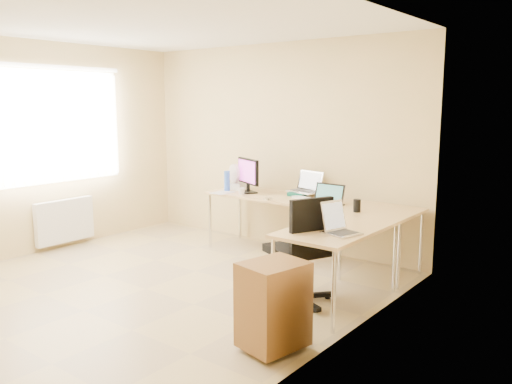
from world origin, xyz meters
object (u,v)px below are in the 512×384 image
Objects in this scene: water_bottle at (227,181)px; office_chair at (297,249)px; laptop_center at (305,182)px; desk_main at (306,230)px; mug at (242,191)px; cabinet at (273,304)px; desk_fan at (237,178)px; desk_return at (338,265)px; laptop_return at (342,221)px; laptop_black at (325,195)px; monitor at (248,176)px; keyboard at (307,199)px.

water_bottle is 0.25× the size of office_chair.
desk_main is at bearing -38.50° from laptop_center.
mug is 0.34m from water_bottle.
cabinet is (1.23, -2.33, -0.54)m from laptop_center.
desk_main is 1.21m from desk_fan.
office_chair reaches higher than desk_return.
desk_fan reaches higher than office_chair.
cabinet is at bearing -63.48° from desk_main.
office_chair reaches higher than laptop_return.
water_bottle is 0.80× the size of laptop_return.
desk_main is 0.61m from laptop_black.
laptop_return is (1.94, -1.00, 0.07)m from mug.
desk_fan is at bearing -172.01° from monitor.
keyboard is at bearing 128.23° from cabinet.
laptop_black is 2.15m from cabinet.
desk_main is 6.02× the size of keyboard.
water_bottle is (-0.28, -0.08, -0.09)m from monitor.
desk_main is 1.40m from desk_return.
water_bottle is 0.16m from desk_fan.
desk_fan is at bearing 153.64° from desk_return.
desk_fan reaches higher than water_bottle.
desk_return is 1.16m from laptop_black.
monitor reaches higher than laptop_center.
mug is 0.34× the size of water_bottle.
desk_main is at bearing 58.80° from laptop_return.
desk_return reaches higher than cabinet.
laptop_black is 1.40× the size of water_bottle.
laptop_black is at bearing 15.87° from desk_fan.
monitor reaches higher than water_bottle.
desk_return is 1.26× the size of office_chair.
desk_fan reaches higher than desk_return.
monitor is 0.27m from desk_fan.
monitor is 0.88m from keyboard.
mug is at bearing -134.76° from laptop_center.
laptop_return is at bearing -26.56° from keyboard.
keyboard is 1.15m from water_bottle.
monitor is 1.65× the size of desk_fan.
office_chair reaches higher than water_bottle.
laptop_center is 1.65m from office_chair.
water_bottle is at bearing -77.36° from desk_fan.
water_bottle is at bearing 149.37° from cabinet.
mug is 2.18m from laptop_return.
monitor is at bearing -147.11° from laptop_center.
office_chair reaches higher than desk_main.
monitor is at bearing 100.26° from mug.
keyboard is (0.18, -0.23, -0.16)m from laptop_center.
water_bottle is 2.50m from laptop_return.
water_bottle is at bearing 173.35° from office_chair.
desk_main is at bearing 15.02° from mug.
mug is (-0.65, -0.42, -0.13)m from laptop_center.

